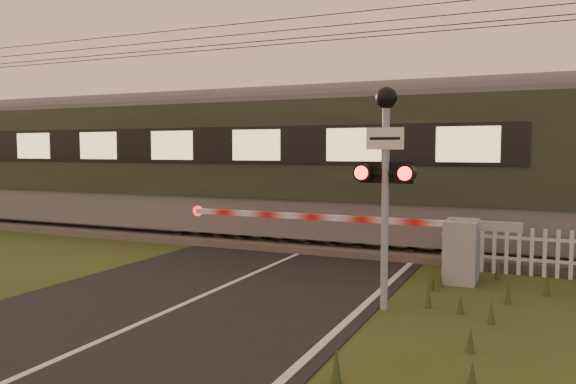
% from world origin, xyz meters
% --- Properties ---
extents(ground, '(160.00, 160.00, 0.00)m').
position_xyz_m(ground, '(0.00, 0.00, 0.00)').
color(ground, '#273E18').
rests_on(ground, ground).
extents(road, '(6.00, 140.00, 0.03)m').
position_xyz_m(road, '(0.02, -0.23, 0.01)').
color(road, black).
rests_on(road, ground).
extents(track_bed, '(140.00, 3.40, 0.39)m').
position_xyz_m(track_bed, '(0.00, 6.50, 0.07)').
color(track_bed, '#47423D').
rests_on(track_bed, ground).
extents(overhead_wires, '(120.00, 0.62, 0.62)m').
position_xyz_m(overhead_wires, '(0.00, 6.50, 5.72)').
color(overhead_wires, black).
rests_on(overhead_wires, ground).
extents(boom_gate, '(7.24, 0.93, 1.24)m').
position_xyz_m(boom_gate, '(3.66, 3.55, 0.68)').
color(boom_gate, gray).
rests_on(boom_gate, ground).
extents(crossing_signal, '(0.90, 0.36, 3.55)m').
position_xyz_m(crossing_signal, '(3.08, 1.05, 2.44)').
color(crossing_signal, gray).
rests_on(crossing_signal, ground).
extents(picket_fence, '(3.34, 0.08, 0.98)m').
position_xyz_m(picket_fence, '(5.11, 4.60, 0.49)').
color(picket_fence, silver).
rests_on(picket_fence, ground).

